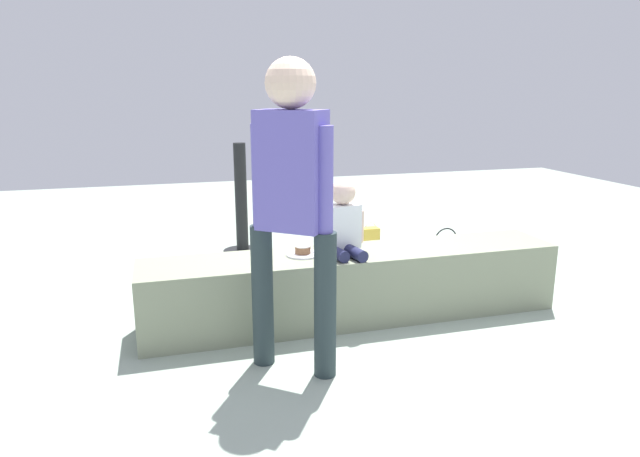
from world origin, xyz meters
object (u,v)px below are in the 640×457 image
(adult_standing, at_px, (292,190))
(gift_bag, at_px, (364,245))
(water_bottle_near_gift, at_px, (256,261))
(handbag_black_leather, at_px, (445,249))
(cake_plate, at_px, (303,252))
(child_seated, at_px, (343,222))
(cake_box_white, at_px, (290,271))

(adult_standing, distance_m, gift_bag, 2.16)
(water_bottle_near_gift, xyz_separation_m, handbag_black_leather, (1.69, -0.12, 0.00))
(cake_plate, bearing_deg, water_bottle_near_gift, 96.29)
(child_seated, bearing_deg, water_bottle_near_gift, 108.01)
(adult_standing, distance_m, cake_box_white, 1.75)
(cake_plate, height_order, gift_bag, cake_plate)
(water_bottle_near_gift, distance_m, handbag_black_leather, 1.70)
(adult_standing, relative_size, gift_bag, 4.47)
(water_bottle_near_gift, bearing_deg, cake_plate, -83.71)
(cake_box_white, bearing_deg, water_bottle_near_gift, 130.87)
(child_seated, height_order, gift_bag, child_seated)
(cake_plate, bearing_deg, gift_bag, 52.81)
(child_seated, distance_m, adult_standing, 0.80)
(cake_box_white, bearing_deg, cake_plate, -97.10)
(adult_standing, bearing_deg, cake_plate, 71.10)
(cake_box_white, bearing_deg, handbag_black_leather, 5.64)
(child_seated, relative_size, handbag_black_leather, 1.61)
(cake_plate, relative_size, handbag_black_leather, 0.75)
(child_seated, distance_m, gift_bag, 1.37)
(adult_standing, height_order, handbag_black_leather, adult_standing)
(gift_bag, height_order, water_bottle_near_gift, gift_bag)
(adult_standing, relative_size, cake_box_white, 4.96)
(water_bottle_near_gift, bearing_deg, child_seated, -71.99)
(child_seated, xyz_separation_m, handbag_black_leather, (1.32, 1.04, -0.57))
(cake_plate, relative_size, cake_box_white, 0.68)
(cake_box_white, bearing_deg, gift_bag, 18.49)
(gift_bag, height_order, cake_box_white, gift_bag)
(cake_plate, distance_m, gift_bag, 1.41)
(child_seated, bearing_deg, adult_standing, -129.26)
(gift_bag, bearing_deg, water_bottle_near_gift, 178.63)
(handbag_black_leather, bearing_deg, adult_standing, -138.01)
(gift_bag, bearing_deg, cake_plate, -127.19)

